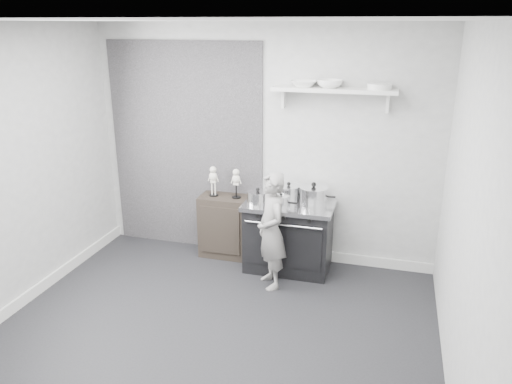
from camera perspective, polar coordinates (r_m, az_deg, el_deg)
ground at (r=4.72m, az=-5.22°, el=-15.97°), size 4.00×4.00×0.00m
room_shell at (r=4.18m, az=-6.29°, el=4.23°), size 4.02×3.62×2.71m
wall_shelf at (r=5.36m, az=8.91°, el=11.34°), size 1.30×0.26×0.24m
stove at (r=5.66m, az=3.74°, el=-5.03°), size 0.99×0.62×0.79m
side_cabinet at (r=5.99m, az=-3.58°, el=-3.90°), size 0.58×0.34×0.75m
child at (r=5.20m, az=1.77°, el=-4.47°), size 0.50×0.55×1.26m
pot_front_left at (r=5.46m, az=0.21°, el=-0.64°), size 0.33×0.24×0.19m
pot_back_left at (r=5.60m, az=3.74°, el=-0.08°), size 0.34×0.25×0.21m
pot_back_right at (r=5.55m, az=6.58°, el=-0.28°), size 0.40×0.32×0.23m
pot_front_center at (r=5.38m, az=2.88°, el=-1.06°), size 0.27×0.18×0.16m
skeleton_full at (r=5.84m, az=-4.90°, el=1.50°), size 0.12×0.07×0.41m
skeleton_torso at (r=5.75m, az=-2.29°, el=1.22°), size 0.11×0.07×0.40m
bowl_large at (r=5.39m, az=5.49°, el=12.22°), size 0.27×0.27×0.07m
bowl_small at (r=5.35m, az=8.43°, el=12.14°), size 0.27×0.27×0.08m
plate_stack at (r=5.31m, az=13.92°, el=11.63°), size 0.25×0.25×0.06m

